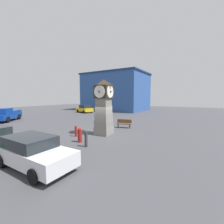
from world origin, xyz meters
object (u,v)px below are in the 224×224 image
object	(u,v)px
bollard_near_tower	(76,131)
bollard_far_row	(86,139)
clock_tower	(104,107)
pickup_truck	(6,114)
bench	(124,123)
bollard_mid_row	(80,135)
car_far_lot	(85,109)
car_by_building	(33,151)

from	to	relation	value
bollard_near_tower	bollard_far_row	size ratio (longest dim) A/B	0.87
clock_tower	pickup_truck	xyz separation A→B (m)	(-15.90, -0.15, -1.56)
bollard_near_tower	bollard_far_row	xyz separation A→B (m)	(2.45, -1.72, 0.07)
bench	bollard_near_tower	bearing A→B (deg)	-111.82
bollard_near_tower	bench	world-z (taller)	bollard_near_tower
bollard_mid_row	bench	xyz separation A→B (m)	(0.76, 6.43, -0.03)
clock_tower	pickup_truck	bearing A→B (deg)	-179.45
clock_tower	bollard_near_tower	bearing A→B (deg)	-135.16
car_far_lot	bollard_near_tower	bearing A→B (deg)	-53.23
bench	bollard_far_row	bearing A→B (deg)	-87.39
bollard_near_tower	bench	xyz separation A→B (m)	(2.13, 5.33, 0.04)
car_far_lot	bollard_far_row	bearing A→B (deg)	-50.88
car_by_building	car_far_lot	world-z (taller)	car_far_lot
bollard_near_tower	car_by_building	size ratio (longest dim) A/B	0.22
pickup_truck	bollard_near_tower	bearing A→B (deg)	-6.33
clock_tower	bench	size ratio (longest dim) A/B	2.92
clock_tower	pickup_truck	world-z (taller)	clock_tower
bollard_near_tower	car_far_lot	xyz separation A→B (m)	(-11.90, 15.93, 0.34)
clock_tower	car_far_lot	world-z (taller)	clock_tower
clock_tower	bollard_near_tower	world-z (taller)	clock_tower
bollard_near_tower	car_far_lot	world-z (taller)	car_far_lot
bollard_mid_row	pickup_truck	world-z (taller)	pickup_truck
car_by_building	car_far_lot	size ratio (longest dim) A/B	0.96
pickup_truck	car_by_building	bearing A→B (deg)	-22.86
bollard_far_row	car_by_building	world-z (taller)	car_by_building
bollard_far_row	pickup_truck	distance (m)	16.95
bollard_mid_row	car_by_building	size ratio (longest dim) A/B	0.25
bollard_near_tower	pickup_truck	world-z (taller)	pickup_truck
bollard_near_tower	clock_tower	bearing A→B (deg)	44.84
clock_tower	bollard_near_tower	distance (m)	3.17
bench	car_far_lot	bearing A→B (deg)	142.93
clock_tower	car_by_building	size ratio (longest dim) A/B	1.11
bollard_near_tower	bollard_mid_row	world-z (taller)	bollard_mid_row
clock_tower	bollard_far_row	world-z (taller)	clock_tower
bollard_mid_row	bollard_far_row	distance (m)	1.25
bollard_far_row	clock_tower	bearing A→B (deg)	101.77
bollard_mid_row	bollard_far_row	world-z (taller)	bollard_mid_row
clock_tower	bench	distance (m)	4.12
pickup_truck	car_far_lot	bearing A→B (deg)	81.04
clock_tower	car_by_building	xyz separation A→B (m)	(0.32, -6.99, -1.73)
clock_tower	bollard_mid_row	distance (m)	3.44
bollard_mid_row	bench	world-z (taller)	bollard_mid_row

